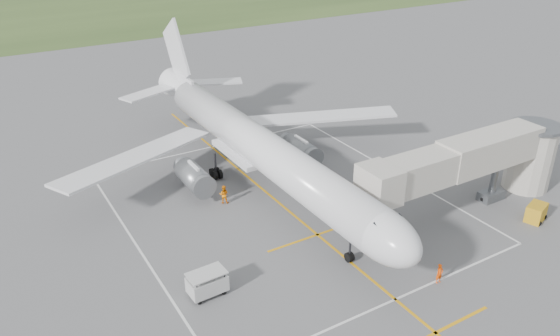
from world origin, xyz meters
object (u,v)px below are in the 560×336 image
jet_bridge (482,160)px  gpu_unit (536,213)px  ramp_worker_wing (224,194)px  baggage_cart (207,283)px  airliner (257,146)px  ramp_worker_nose (439,273)px

jet_bridge → gpu_unit: (2.61, -4.67, -3.97)m
ramp_worker_wing → baggage_cart: bearing=94.1°
jet_bridge → gpu_unit: size_ratio=9.67×
airliner → gpu_unit: size_ratio=19.32×
airliner → jet_bridge: 21.22m
ramp_worker_wing → jet_bridge: bearing=-177.3°
airliner → baggage_cart: (-11.47, -13.17, -3.40)m
airliner → gpu_unit: bearing=-45.9°
gpu_unit → baggage_cart: 30.35m
airliner → ramp_worker_wing: airliner is taller
airliner → ramp_worker_wing: bearing=-161.6°
jet_bridge → ramp_worker_nose: 13.92m
gpu_unit → airliner: bearing=115.9°
jet_bridge → baggage_cart: size_ratio=8.22×
jet_bridge → ramp_worker_wing: size_ratio=12.65×
baggage_cart → ramp_worker_wing: bearing=56.8°
jet_bridge → ramp_worker_wing: bearing=147.8°
baggage_cart → ramp_worker_nose: bearing=-28.8°
baggage_cart → ramp_worker_nose: size_ratio=1.74×
baggage_cart → ramp_worker_nose: 17.43m
ramp_worker_nose → ramp_worker_wing: ramp_worker_wing is taller
ramp_worker_nose → gpu_unit: bearing=8.1°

